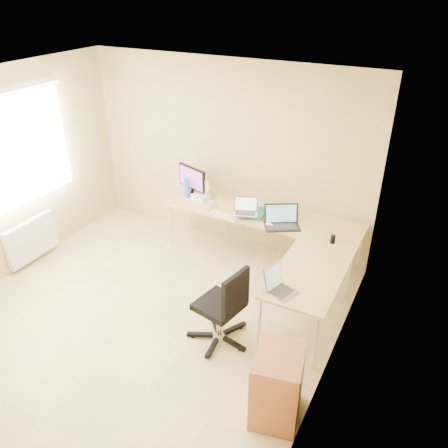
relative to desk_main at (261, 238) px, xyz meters
The scene contains 24 objects.
floor 2.02m from the desk_main, 111.40° to the right, with size 4.50×4.50×0.00m, color #D0B87B.
ceiling 2.99m from the desk_main, 111.40° to the right, with size 4.50×4.50×0.00m, color white.
wall_back 1.25m from the desk_main, 151.11° to the left, with size 4.50×4.50×0.00m, color tan.
wall_right 2.49m from the desk_main, 53.38° to the right, with size 4.50×4.50×0.00m, color tan.
desk_main is the anchor object (origin of this frame).
desk_return 1.40m from the desk_main, 45.73° to the right, with size 0.70×1.30×0.73m, color tan.
monitor 1.24m from the desk_main, behind, with size 0.52×0.17×0.44m, color black.
book_stack 0.40m from the desk_main, 133.76° to the right, with size 0.23×0.31×0.05m, color #175E5E.
laptop_center 0.57m from the desk_main, 128.74° to the right, with size 0.31×0.24×0.20m, color #A8A5B6.
laptop_black 0.65m from the desk_main, 30.36° to the right, with size 0.43×0.32×0.27m, color black.
keyboard 0.63m from the desk_main, 143.84° to the right, with size 0.43×0.12×0.02m, color silver.
mouse 0.50m from the desk_main, 50.56° to the right, with size 0.10×0.07×0.04m, color white.
mug 0.82m from the desk_main, 165.66° to the right, with size 0.11×0.11×0.10m, color silver.
cd_stack 0.84m from the desk_main, behind, with size 0.10×0.10×0.03m, color #B5B2CC.
water_bottle 1.24m from the desk_main, behind, with size 0.08×0.08×0.30m, color blue.
papers 1.18m from the desk_main, behind, with size 0.20×0.28×0.01m, color silver.
white_box 1.01m from the desk_main, behind, with size 0.23×0.17×0.08m, color white.
desk_fan 1.03m from the desk_main, behind, with size 0.23×0.23×0.30m, color silver.
black_cup 1.15m from the desk_main, 16.13° to the right, with size 0.06×0.06×0.10m, color black.
laptop_return 1.75m from the desk_main, 60.46° to the right, with size 0.25×0.32×0.21m, color #ADADC2.
office_chair 1.65m from the desk_main, 82.36° to the right, with size 0.57×0.57×0.95m, color black.
cabinet 2.52m from the desk_main, 63.43° to the right, with size 0.41×0.51×0.70m, color olive.
radiator 3.11m from the desk_main, 152.24° to the right, with size 0.09×0.80×0.55m, color white.
window 3.35m from the desk_main, 152.41° to the right, with size 0.10×1.80×1.40m, color white.
Camera 1 is at (2.71, -3.07, 3.50)m, focal length 36.26 mm.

